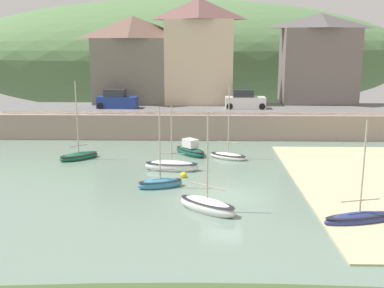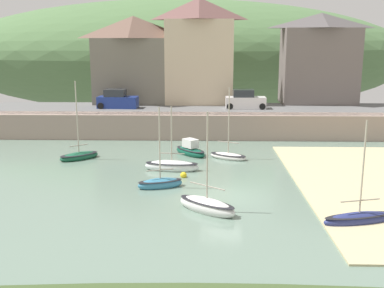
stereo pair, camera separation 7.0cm
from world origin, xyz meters
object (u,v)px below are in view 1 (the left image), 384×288
Objects in this scene: sailboat_far_left at (190,150)px; sailboat_nearest_shore at (172,166)px; motorboat_with_cabin at (228,156)px; fishing_boat_green at (79,156)px; waterfront_building_left at (134,59)px; waterfront_building_centre at (199,50)px; parked_car_by_wall at (245,101)px; sailboat_white_hull at (207,206)px; parked_car_near_slipway at (117,100)px; sailboat_tall_mast at (359,218)px; dinghy_open_wooden at (160,183)px; mooring_buoy at (184,175)px; waterfront_building_right at (319,58)px.

sailboat_nearest_shore reaches higher than sailboat_far_left.
fishing_boat_green reaches higher than motorboat_with_cabin.
waterfront_building_left is at bearing 111.79° from sailboat_nearest_shore.
waterfront_building_centre is 2.79× the size of parked_car_by_wall.
sailboat_far_left is 0.58× the size of sailboat_white_hull.
parked_car_near_slipway is (-8.45, -4.50, -5.01)m from waterfront_building_centre.
fishing_boat_green is at bearing 129.64° from sailboat_tall_mast.
fishing_boat_green is 1.18× the size of dinghy_open_wooden.
fishing_boat_green is 12.49m from parked_car_near_slipway.
fishing_boat_green is 1.51× the size of parked_car_near_slipway.
fishing_boat_green is 13.73× the size of mooring_buoy.
waterfront_building_left is 2.27× the size of parked_car_near_slipway.
sailboat_tall_mast is (17.95, -12.93, 0.02)m from fishing_boat_green.
waterfront_building_left reaches higher than sailboat_white_hull.
waterfront_building_centre reaches higher than sailboat_nearest_shore.
mooring_buoy is at bearing -62.32° from parked_car_near_slipway.
waterfront_building_right is 21.26× the size of mooring_buoy.
sailboat_tall_mast is 0.96× the size of sailboat_white_hull.
dinghy_open_wooden is 0.93× the size of sailboat_white_hull.
waterfront_building_right is 1.70× the size of sailboat_white_hull.
motorboat_with_cabin is 1.01× the size of sailboat_white_hull.
sailboat_far_left is at bearing 107.38° from sailboat_tall_mast.
sailboat_tall_mast is 12.09× the size of mooring_buoy.
fishing_boat_green reaches higher than parked_car_near_slipway.
fishing_boat_green is at bearing 164.21° from sailboat_nearest_shore.
sailboat_tall_mast is (10.78, -5.77, -0.00)m from dinghy_open_wooden.
waterfront_building_right is 1.76× the size of sailboat_tall_mast.
mooring_buoy is at bearing -94.35° from motorboat_with_cabin.
dinghy_open_wooden is 5.17m from sailboat_white_hull.
waterfront_building_right is 2.00× the size of sailboat_nearest_shore.
sailboat_white_hull is (8.04, -27.98, -6.92)m from waterfront_building_left.
waterfront_building_right is 10.47m from parked_car_by_wall.
waterfront_building_centre is 1.96× the size of motorboat_with_cabin.
motorboat_with_cabin is 12.25m from parked_car_by_wall.
waterfront_building_centre is 25.14m from dinghy_open_wooden.
sailboat_white_hull is (-1.76, -11.81, 0.09)m from motorboat_with_cabin.
waterfront_building_left is 1.65× the size of sailboat_white_hull.
waterfront_building_centre is 10.81m from parked_car_near_slipway.
parked_car_near_slipway is (-21.74, -4.50, -4.18)m from waterfront_building_right.
mooring_buoy is (-1.58, 6.53, -0.19)m from sailboat_white_hull.
waterfront_building_right is 26.66m from mooring_buoy.
parked_car_by_wall is 18.11m from mooring_buoy.
sailboat_nearest_shore is 10.64× the size of mooring_buoy.
motorboat_with_cabin is 1.04× the size of sailboat_tall_mast.
sailboat_tall_mast is (6.04, -13.36, 0.04)m from motorboat_with_cabin.
sailboat_tall_mast is at bearing -61.78° from waterfront_building_left.
sailboat_nearest_shore is at bearing -62.75° from parked_car_near_slipway.
parked_car_by_wall is (4.03, 23.48, 2.87)m from sailboat_white_hull.
sailboat_nearest_shore is 4.11m from dinghy_open_wooden.
parked_car_by_wall is (4.81, -4.50, -5.01)m from waterfront_building_centre.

